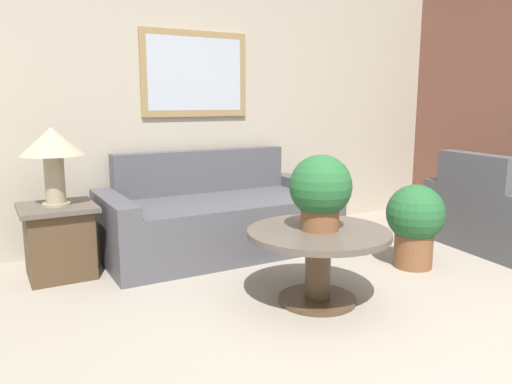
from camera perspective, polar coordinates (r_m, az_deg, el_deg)
The scene contains 9 objects.
ground_plane at distance 3.04m, azimuth 23.90°, elevation -16.60°, with size 20.00×20.00×0.00m, color gray.
wall_back at distance 5.04m, azimuth -3.05°, elevation 10.05°, with size 7.11×0.09×2.60m.
couch_main at distance 4.49m, azimuth -4.29°, elevation -3.08°, with size 2.04×0.98×0.88m.
armchair at distance 5.13m, azimuth 26.27°, elevation -2.43°, with size 1.06×1.25×0.88m.
coffee_table at distance 3.36m, azimuth 7.13°, elevation -6.62°, with size 0.95×0.95×0.50m.
side_table at distance 4.12m, azimuth -21.58°, elevation -5.12°, with size 0.55×0.55×0.56m.
table_lamp at distance 4.00m, azimuth -22.25°, elevation 4.70°, with size 0.46×0.46×0.59m.
potted_plant_on_table at distance 3.28m, azimuth 7.39°, elevation 0.26°, with size 0.41×0.41×0.50m.
potted_plant_floor at distance 4.22m, azimuth 17.71°, elevation -3.18°, with size 0.46×0.46×0.68m.
Camera 1 is at (-2.23, -1.58, 1.34)m, focal length 35.00 mm.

